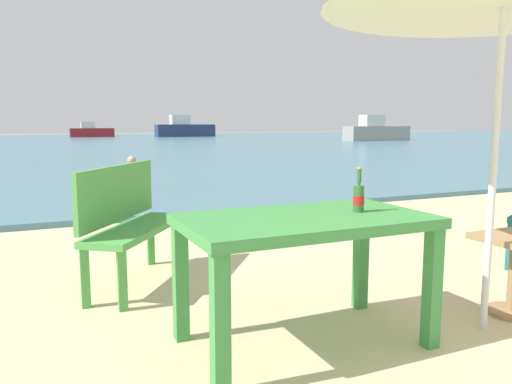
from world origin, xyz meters
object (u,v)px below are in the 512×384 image
boat_tanker (376,131)px  swimmer_person (132,166)px  boat_cargo_ship (184,129)px  bench_green_left (129,217)px  boat_sailboat (91,131)px  beer_bottle_amber (359,196)px  picnic_table_green (305,235)px

boat_tanker → swimmer_person: bearing=-140.7°
boat_cargo_ship → boat_tanker: bearing=-57.6°
bench_green_left → boat_tanker: boat_tanker is taller
boat_sailboat → bench_green_left: bearing=-95.5°
beer_bottle_amber → swimmer_person: (0.41, 9.74, -0.61)m
bench_green_left → boat_tanker: 31.81m
swimmer_person → boat_tanker: bearing=39.3°
beer_bottle_amber → boat_cargo_ship: bearing=75.4°
picnic_table_green → bench_green_left: (-0.73, 1.52, -0.11)m
beer_bottle_amber → boat_sailboat: (2.89, 42.39, -0.31)m
picnic_table_green → bench_green_left: size_ratio=1.18×
boat_sailboat → swimmer_person: bearing=-94.3°
beer_bottle_amber → boat_sailboat: boat_sailboat is taller
picnic_table_green → boat_sailboat: 42.50m
bench_green_left → boat_sailboat: 41.04m
swimmer_person → picnic_table_green: bearing=-94.5°
picnic_table_green → beer_bottle_amber: (0.35, -0.02, 0.20)m
boat_sailboat → boat_cargo_ship: 7.86m
picnic_table_green → swimmer_person: size_ratio=3.41×
boat_tanker → boat_sailboat: bearing=135.1°
beer_bottle_amber → swimmer_person: 9.77m
picnic_table_green → beer_bottle_amber: bearing=-3.6°
picnic_table_green → bench_green_left: bearing=115.6°
boat_sailboat → boat_tanker: 23.82m
picnic_table_green → swimmer_person: picnic_table_green is taller
swimmer_person → boat_cargo_ship: (10.03, 30.50, 0.51)m
swimmer_person → beer_bottle_amber: bearing=-92.4°
boat_tanker → boat_cargo_ship: bearing=122.4°
beer_bottle_amber → boat_sailboat: 42.49m
boat_tanker → beer_bottle_amber: bearing=-127.7°
beer_bottle_amber → boat_tanker: (19.76, 25.58, -0.16)m
swimmer_person → boat_cargo_ship: 32.11m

